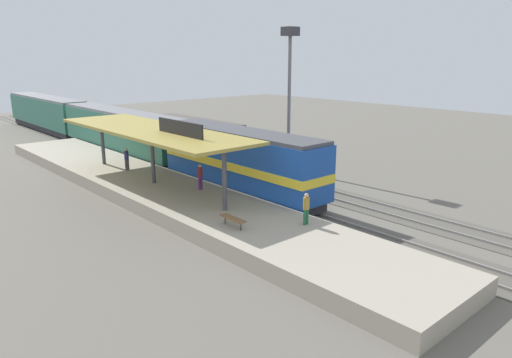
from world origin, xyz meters
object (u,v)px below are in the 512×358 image
(platform_bench, at_px, (233,219))
(passenger_carriage_front, at_px, (121,132))
(light_mast, at_px, (290,69))
(person_waiting, at_px, (306,207))
(freight_car, at_px, (195,138))
(locomotive, at_px, (240,161))
(person_boarding, at_px, (200,175))
(passenger_carriage_rear, at_px, (47,113))
(person_walking, at_px, (127,158))

(platform_bench, xyz_separation_m, passenger_carriage_front, (6.00, 24.58, 0.97))
(light_mast, bearing_deg, platform_bench, -145.27)
(person_waiting, bearing_deg, freight_car, 70.35)
(locomotive, xyz_separation_m, person_boarding, (-3.13, 0.39, -0.56))
(person_waiting, bearing_deg, passenger_carriage_front, 83.83)
(person_waiting, bearing_deg, passenger_carriage_rear, 86.52)
(freight_car, bearing_deg, passenger_carriage_front, 128.27)
(locomotive, relative_size, light_mast, 1.23)
(light_mast, xyz_separation_m, person_boarding, (-10.93, -2.60, -6.54))
(freight_car, bearing_deg, person_walking, -158.04)
(platform_bench, bearing_deg, passenger_carriage_rear, 82.47)
(person_boarding, bearing_deg, locomotive, -7.05)
(locomotive, distance_m, person_waiting, 9.32)
(freight_car, relative_size, person_waiting, 7.02)
(platform_bench, xyz_separation_m, freight_car, (10.60, 18.74, 0.63))
(person_walking, bearing_deg, locomotive, -64.03)
(person_waiting, distance_m, person_walking, 17.51)
(freight_car, xyz_separation_m, person_boarding, (-7.73, -11.78, -0.12))
(platform_bench, relative_size, person_waiting, 0.99)
(locomotive, xyz_separation_m, person_waiting, (-2.90, -8.84, -0.56))
(person_walking, relative_size, person_boarding, 1.00)
(light_mast, bearing_deg, person_waiting, -132.14)
(light_mast, height_order, person_walking, light_mast)
(passenger_carriage_rear, bearing_deg, locomotive, -90.00)
(passenger_carriage_front, xyz_separation_m, passenger_carriage_rear, (0.00, 20.80, 0.00))
(person_walking, height_order, person_boarding, same)
(platform_bench, distance_m, locomotive, 8.97)
(passenger_carriage_front, relative_size, person_walking, 11.70)
(passenger_carriage_front, distance_m, person_boarding, 17.89)
(locomotive, height_order, freight_car, locomotive)
(freight_car, height_order, person_waiting, freight_car)
(platform_bench, bearing_deg, person_boarding, 67.61)
(passenger_carriage_front, relative_size, person_waiting, 11.70)
(person_boarding, bearing_deg, person_waiting, -88.57)
(platform_bench, bearing_deg, locomotive, 47.62)
(person_waiting, bearing_deg, person_walking, 94.25)
(locomotive, relative_size, freight_car, 1.20)
(passenger_carriage_front, height_order, person_waiting, passenger_carriage_front)
(locomotive, xyz_separation_m, person_walking, (-4.20, 8.62, -0.56))
(passenger_carriage_front, bearing_deg, freight_car, -51.73)
(person_walking, bearing_deg, platform_bench, -96.76)
(passenger_carriage_front, distance_m, person_waiting, 27.00)
(person_boarding, bearing_deg, passenger_carriage_rear, 85.34)
(platform_bench, relative_size, passenger_carriage_front, 0.08)
(locomotive, xyz_separation_m, passenger_carriage_rear, (0.00, 38.80, -0.10))
(light_mast, bearing_deg, locomotive, -159.03)
(locomotive, relative_size, passenger_carriage_front, 0.72)
(platform_bench, xyz_separation_m, light_mast, (13.80, 9.57, 7.05))
(platform_bench, distance_m, freight_car, 21.54)
(person_walking, distance_m, person_boarding, 8.30)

